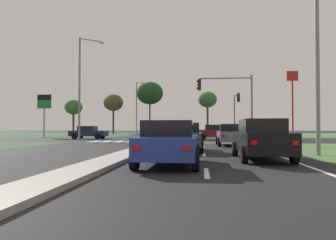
{
  "coord_description": "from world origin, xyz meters",
  "views": [
    {
      "loc": [
        3.34,
        -3.03,
        1.28
      ],
      "look_at": [
        -0.09,
        29.46,
        2.09
      ],
      "focal_mm": 33.11,
      "sensor_mm": 36.0,
      "label": 1
    }
  ],
  "objects_px": {
    "car_grey_seventh": "(231,135)",
    "treeline_third": "(150,93)",
    "car_blue_fifth": "(169,143)",
    "treeline_second": "(113,103)",
    "street_lamp_near": "(320,35)",
    "street_lamp_second": "(82,83)",
    "car_beige_fourth": "(173,130)",
    "car_navy_sixth": "(88,132)",
    "pedestrian_at_median": "(177,128)",
    "street_lamp_third": "(137,106)",
    "car_maroon_third": "(216,132)",
    "traffic_signal_far_right": "(236,107)",
    "treeline_near": "(74,107)",
    "fuel_price_totem": "(44,106)",
    "traffic_signal_near_right": "(231,96)",
    "fastfood_pole_sign": "(292,88)",
    "treeline_fourth": "(208,100)",
    "car_black_near": "(261,139)",
    "car_teal_second": "(184,137)"
  },
  "relations": [
    {
      "from": "car_navy_sixth",
      "to": "treeline_third",
      "type": "distance_m",
      "value": 27.31
    },
    {
      "from": "car_beige_fourth",
      "to": "car_navy_sixth",
      "type": "bearing_deg",
      "value": 76.74
    },
    {
      "from": "street_lamp_third",
      "to": "car_maroon_third",
      "type": "bearing_deg",
      "value": -61.61
    },
    {
      "from": "car_teal_second",
      "to": "treeline_third",
      "type": "xyz_separation_m",
      "value": [
        -9.05,
        43.39,
        7.28
      ]
    },
    {
      "from": "car_navy_sixth",
      "to": "street_lamp_second",
      "type": "xyz_separation_m",
      "value": [
        0.73,
        -3.97,
        5.02
      ]
    },
    {
      "from": "traffic_signal_far_right",
      "to": "treeline_second",
      "type": "bearing_deg",
      "value": 131.5
    },
    {
      "from": "traffic_signal_near_right",
      "to": "treeline_second",
      "type": "bearing_deg",
      "value": 119.39
    },
    {
      "from": "car_maroon_third",
      "to": "traffic_signal_near_right",
      "type": "distance_m",
      "value": 7.07
    },
    {
      "from": "car_beige_fourth",
      "to": "street_lamp_second",
      "type": "xyz_separation_m",
      "value": [
        -6.24,
        -33.54,
        4.99
      ]
    },
    {
      "from": "car_blue_fifth",
      "to": "street_lamp_second",
      "type": "relative_size",
      "value": 0.4
    },
    {
      "from": "car_beige_fourth",
      "to": "treeline_near",
      "type": "distance_m",
      "value": 21.33
    },
    {
      "from": "pedestrian_at_median",
      "to": "treeline_second",
      "type": "distance_m",
      "value": 26.12
    },
    {
      "from": "traffic_signal_far_right",
      "to": "treeline_near",
      "type": "height_order",
      "value": "treeline_near"
    },
    {
      "from": "car_beige_fourth",
      "to": "fuel_price_totem",
      "type": "bearing_deg",
      "value": 60.02
    },
    {
      "from": "car_black_near",
      "to": "treeline_fourth",
      "type": "bearing_deg",
      "value": 91.08
    },
    {
      "from": "car_navy_sixth",
      "to": "street_lamp_near",
      "type": "distance_m",
      "value": 26.73
    },
    {
      "from": "car_black_near",
      "to": "traffic_signal_near_right",
      "type": "height_order",
      "value": "traffic_signal_near_right"
    },
    {
      "from": "car_blue_fifth",
      "to": "pedestrian_at_median",
      "type": "xyz_separation_m",
      "value": [
        -2.24,
        32.26,
        0.39
      ]
    },
    {
      "from": "fastfood_pole_sign",
      "to": "fuel_price_totem",
      "type": "relative_size",
      "value": 1.9
    },
    {
      "from": "car_beige_fourth",
      "to": "pedestrian_at_median",
      "type": "relative_size",
      "value": 2.58
    },
    {
      "from": "car_maroon_third",
      "to": "treeline_third",
      "type": "relative_size",
      "value": 0.41
    },
    {
      "from": "fuel_price_totem",
      "to": "treeline_near",
      "type": "height_order",
      "value": "treeline_near"
    },
    {
      "from": "treeline_second",
      "to": "treeline_third",
      "type": "xyz_separation_m",
      "value": [
        8.31,
        -3.3,
        1.56
      ]
    },
    {
      "from": "car_teal_second",
      "to": "treeline_third",
      "type": "distance_m",
      "value": 44.91
    },
    {
      "from": "street_lamp_near",
      "to": "treeline_near",
      "type": "height_order",
      "value": "street_lamp_near"
    },
    {
      "from": "street_lamp_near",
      "to": "street_lamp_second",
      "type": "distance_m",
      "value": 23.02
    },
    {
      "from": "treeline_near",
      "to": "street_lamp_second",
      "type": "bearing_deg",
      "value": -65.73
    },
    {
      "from": "car_blue_fifth",
      "to": "traffic_signal_near_right",
      "type": "relative_size",
      "value": 0.73
    },
    {
      "from": "street_lamp_near",
      "to": "fuel_price_totem",
      "type": "height_order",
      "value": "street_lamp_near"
    },
    {
      "from": "traffic_signal_far_right",
      "to": "street_lamp_second",
      "type": "relative_size",
      "value": 0.53
    },
    {
      "from": "car_teal_second",
      "to": "treeline_near",
      "type": "relative_size",
      "value": 0.6
    },
    {
      "from": "fastfood_pole_sign",
      "to": "treeline_near",
      "type": "bearing_deg",
      "value": 166.97
    },
    {
      "from": "car_blue_fifth",
      "to": "treeline_second",
      "type": "relative_size",
      "value": 0.5
    },
    {
      "from": "fuel_price_totem",
      "to": "treeline_fourth",
      "type": "height_order",
      "value": "treeline_fourth"
    },
    {
      "from": "traffic_signal_far_right",
      "to": "treeline_near",
      "type": "distance_m",
      "value": 39.14
    },
    {
      "from": "traffic_signal_near_right",
      "to": "car_teal_second",
      "type": "bearing_deg",
      "value": -109.78
    },
    {
      "from": "traffic_signal_near_right",
      "to": "street_lamp_third",
      "type": "height_order",
      "value": "street_lamp_third"
    },
    {
      "from": "treeline_fourth",
      "to": "fuel_price_totem",
      "type": "bearing_deg",
      "value": -130.23
    },
    {
      "from": "car_grey_seventh",
      "to": "treeline_near",
      "type": "distance_m",
      "value": 49.24
    },
    {
      "from": "car_grey_seventh",
      "to": "treeline_third",
      "type": "height_order",
      "value": "treeline_third"
    },
    {
      "from": "fastfood_pole_sign",
      "to": "treeline_second",
      "type": "height_order",
      "value": "fastfood_pole_sign"
    },
    {
      "from": "traffic_signal_far_right",
      "to": "fastfood_pole_sign",
      "type": "bearing_deg",
      "value": 53.55
    },
    {
      "from": "car_beige_fourth",
      "to": "treeline_second",
      "type": "bearing_deg",
      "value": 0.49
    },
    {
      "from": "car_maroon_third",
      "to": "car_blue_fifth",
      "type": "height_order",
      "value": "car_maroon_third"
    },
    {
      "from": "treeline_near",
      "to": "car_black_near",
      "type": "bearing_deg",
      "value": -59.74
    },
    {
      "from": "car_blue_fifth",
      "to": "car_grey_seventh",
      "type": "xyz_separation_m",
      "value": [
        3.23,
        11.97,
        0.01
      ]
    },
    {
      "from": "treeline_third",
      "to": "car_beige_fourth",
      "type": "bearing_deg",
      "value": 38.6
    },
    {
      "from": "street_lamp_third",
      "to": "treeline_fourth",
      "type": "distance_m",
      "value": 14.85
    },
    {
      "from": "car_beige_fourth",
      "to": "car_teal_second",
      "type": "bearing_deg",
      "value": 95.85
    },
    {
      "from": "car_navy_sixth",
      "to": "treeline_second",
      "type": "relative_size",
      "value": 0.5
    }
  ]
}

